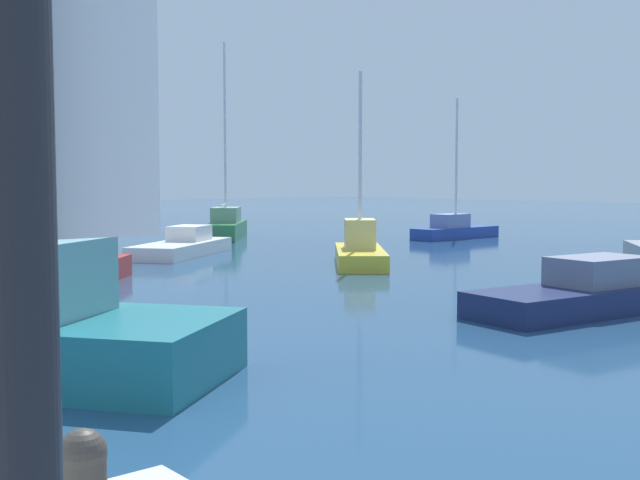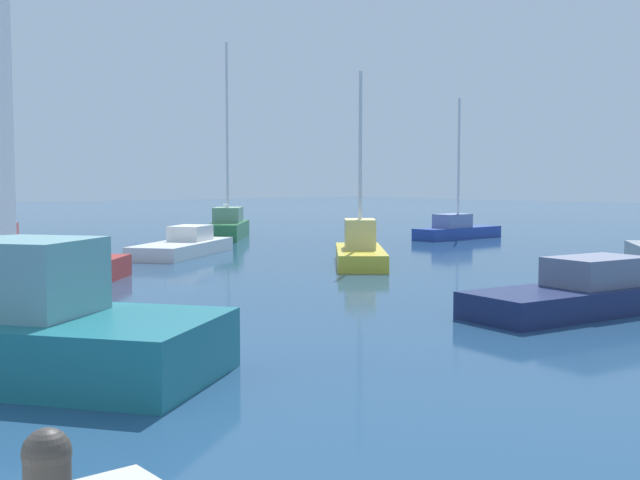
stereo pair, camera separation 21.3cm
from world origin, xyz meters
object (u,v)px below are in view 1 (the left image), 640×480
Objects in this scene: sailboat_yellow_mid_harbor at (360,250)px; motorboat_white_far_left at (183,246)px; motorboat_navy_far_right at (593,292)px; sailboat_green_behind_lamppost at (226,225)px; sailboat_blue_outer_mooring at (454,229)px.

sailboat_yellow_mid_harbor is 7.57m from motorboat_white_far_left.
motorboat_white_far_left is at bearing 90.58° from motorboat_navy_far_right.
sailboat_yellow_mid_harbor is (-3.39, -13.50, -0.13)m from sailboat_green_behind_lamppost.
sailboat_green_behind_lamppost is at bearing 46.06° from motorboat_white_far_left.
sailboat_yellow_mid_harbor is 1.12× the size of motorboat_white_far_left.
sailboat_green_behind_lamppost reaches higher than sailboat_yellow_mid_harbor.
sailboat_blue_outer_mooring is 14.88m from motorboat_white_far_left.
sailboat_green_behind_lamppost is 9.03m from motorboat_white_far_left.
sailboat_green_behind_lamppost is 1.64× the size of motorboat_white_far_left.
sailboat_yellow_mid_harbor is at bearing 75.58° from motorboat_navy_far_right.
sailboat_green_behind_lamppost is at bearing 138.60° from sailboat_blue_outer_mooring.
motorboat_navy_far_right is 1.09× the size of motorboat_white_far_left.
sailboat_blue_outer_mooring is at bearing -4.08° from motorboat_white_far_left.
motorboat_navy_far_right is at bearing -104.42° from sailboat_yellow_mid_harbor.
sailboat_green_behind_lamppost reaches higher than motorboat_white_far_left.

